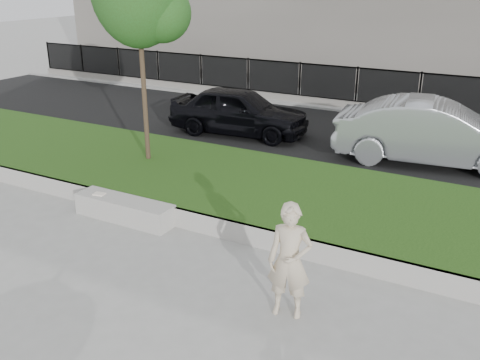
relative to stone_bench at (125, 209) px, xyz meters
The scene contains 11 objects.
ground 2.09m from the stone_bench, 22.67° to the right, with size 90.00×90.00×0.00m, color gray.
grass_bank 2.92m from the stone_bench, 48.95° to the left, with size 34.00×4.00×0.40m, color black.
grass_kerb 1.93m from the stone_bench, ahead, with size 34.00×0.08×0.40m, color #A7A39C.
street 7.94m from the stone_bench, 76.03° to the left, with size 34.00×7.00×0.04m, color black.
far_pavement 12.35m from the stone_bench, 81.08° to the left, with size 34.00×3.00×0.12m, color gray.
iron_fence 11.37m from the stone_bench, 80.29° to the left, with size 32.00×0.30×1.50m.
stone_bench is the anchor object (origin of this frame).
man 4.48m from the stone_bench, 18.05° to the right, with size 0.64×0.42×1.75m, color beige.
book 0.65m from the stone_bench, behind, with size 0.23×0.17×0.03m, color white.
car_dark 6.55m from the stone_bench, 97.93° to the left, with size 1.72×4.26×1.45m, color black.
car_silver 8.09m from the stone_bench, 53.23° to the left, with size 1.75×5.01×1.65m, color #9EA2A7.
Camera 1 is at (4.86, -6.74, 4.67)m, focal length 40.00 mm.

